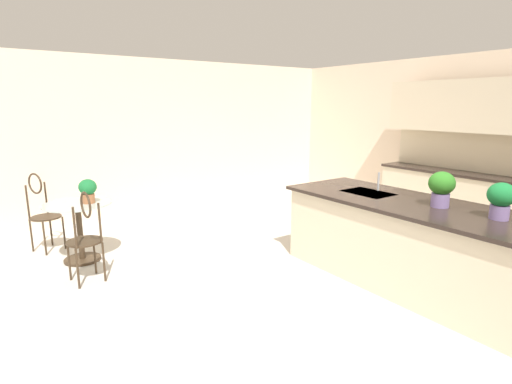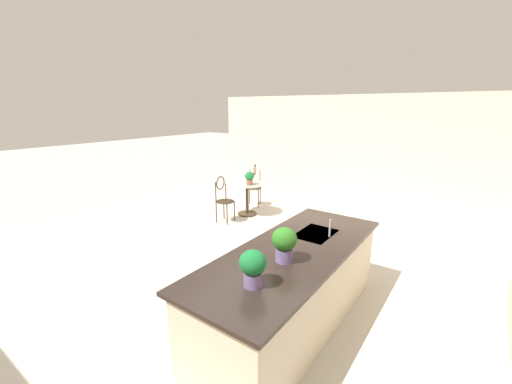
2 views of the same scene
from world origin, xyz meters
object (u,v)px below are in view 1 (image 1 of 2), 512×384
(potted_plant_counter_far, at_px, (501,198))
(potted_plant_on_table, at_px, (88,189))
(bistro_table, at_px, (79,226))
(chair_near_window, at_px, (85,233))
(chair_by_island, at_px, (42,208))
(potted_plant_counter_near, at_px, (441,187))

(potted_plant_counter_far, bearing_deg, potted_plant_on_table, -142.76)
(potted_plant_counter_far, bearing_deg, bistro_table, -142.03)
(potted_plant_on_table, height_order, potted_plant_counter_far, potted_plant_counter_far)
(chair_near_window, bearing_deg, bistro_table, 173.42)
(chair_by_island, relative_size, potted_plant_counter_far, 3.14)
(bistro_table, distance_m, potted_plant_counter_far, 4.60)
(potted_plant_counter_far, bearing_deg, potted_plant_counter_near, -178.37)
(potted_plant_on_table, relative_size, potted_plant_counter_near, 0.83)
(bistro_table, xyz_separation_m, chair_by_island, (-0.70, -0.30, 0.13))
(chair_by_island, bearing_deg, potted_plant_counter_near, 39.58)
(chair_by_island, distance_m, potted_plant_counter_far, 5.32)
(bistro_table, bearing_deg, potted_plant_counter_near, 42.51)
(potted_plant_on_table, xyz_separation_m, potted_plant_counter_far, (3.52, 2.68, 0.20))
(chair_near_window, bearing_deg, potted_plant_counter_near, 51.07)
(potted_plant_on_table, bearing_deg, chair_near_window, -17.50)
(potted_plant_on_table, distance_m, potted_plant_counter_near, 3.99)
(potted_plant_counter_far, xyz_separation_m, potted_plant_counter_near, (-0.55, -0.02, 0.01))
(chair_near_window, bearing_deg, chair_by_island, -171.18)
(bistro_table, relative_size, chair_near_window, 0.77)
(chair_near_window, bearing_deg, potted_plant_on_table, 162.50)
(bistro_table, relative_size, potted_plant_on_table, 2.69)
(potted_plant_on_table, bearing_deg, chair_by_island, -150.83)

